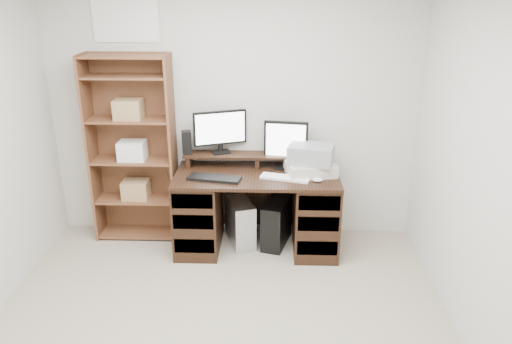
# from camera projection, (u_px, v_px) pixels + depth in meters

# --- Properties ---
(room) EXTENTS (3.54, 4.04, 2.54)m
(room) POSITION_uv_depth(u_px,v_px,m) (206.00, 196.00, 2.86)
(room) COLOR tan
(room) RESTS_ON ground
(desk) EXTENTS (1.50, 0.70, 0.75)m
(desk) POSITION_uv_depth(u_px,v_px,m) (257.00, 210.00, 4.69)
(desk) COLOR black
(desk) RESTS_ON ground
(riser_shelf) EXTENTS (1.40, 0.22, 0.12)m
(riser_shelf) POSITION_uv_depth(u_px,v_px,m) (258.00, 157.00, 4.72)
(riser_shelf) COLOR black
(riser_shelf) RESTS_ON desk
(monitor_wide) EXTENTS (0.49, 0.21, 0.40)m
(monitor_wide) POSITION_uv_depth(u_px,v_px,m) (220.00, 129.00, 4.69)
(monitor_wide) COLOR black
(monitor_wide) RESTS_ON riser_shelf
(monitor_small) EXTENTS (0.41, 0.18, 0.45)m
(monitor_small) POSITION_uv_depth(u_px,v_px,m) (286.00, 143.00, 4.63)
(monitor_small) COLOR black
(monitor_small) RESTS_ON desk
(speaker) EXTENTS (0.11, 0.11, 0.22)m
(speaker) POSITION_uv_depth(u_px,v_px,m) (187.00, 142.00, 4.69)
(speaker) COLOR black
(speaker) RESTS_ON riser_shelf
(keyboard_black) EXTENTS (0.49, 0.24, 0.03)m
(keyboard_black) POSITION_uv_depth(u_px,v_px,m) (214.00, 178.00, 4.42)
(keyboard_black) COLOR black
(keyboard_black) RESTS_ON desk
(keyboard_white) EXTENTS (0.46, 0.24, 0.02)m
(keyboard_white) POSITION_uv_depth(u_px,v_px,m) (285.00, 178.00, 4.44)
(keyboard_white) COLOR white
(keyboard_white) RESTS_ON desk
(mouse) EXTENTS (0.11, 0.09, 0.04)m
(mouse) POSITION_uv_depth(u_px,v_px,m) (318.00, 180.00, 4.38)
(mouse) COLOR silver
(mouse) RESTS_ON desk
(printer) EXTENTS (0.49, 0.40, 0.11)m
(printer) POSITION_uv_depth(u_px,v_px,m) (311.00, 168.00, 4.54)
(printer) COLOR beige
(printer) RESTS_ON desk
(basket) EXTENTS (0.45, 0.36, 0.17)m
(basket) POSITION_uv_depth(u_px,v_px,m) (311.00, 154.00, 4.49)
(basket) COLOR gray
(basket) RESTS_ON printer
(tower_silver) EXTENTS (0.33, 0.48, 0.44)m
(tower_silver) POSITION_uv_depth(u_px,v_px,m) (240.00, 222.00, 4.82)
(tower_silver) COLOR #B8BCC0
(tower_silver) RESTS_ON ground
(tower_black) EXTENTS (0.30, 0.48, 0.45)m
(tower_black) POSITION_uv_depth(u_px,v_px,m) (276.00, 223.00, 4.80)
(tower_black) COLOR black
(tower_black) RESTS_ON ground
(bookshelf) EXTENTS (0.80, 0.30, 1.80)m
(bookshelf) POSITION_uv_depth(u_px,v_px,m) (133.00, 148.00, 4.74)
(bookshelf) COLOR brown
(bookshelf) RESTS_ON ground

